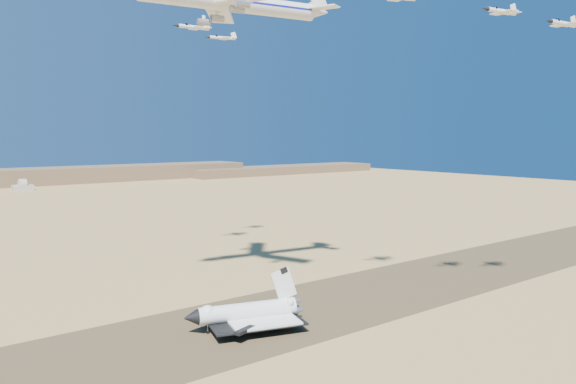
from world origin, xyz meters
TOP-DOWN VIEW (x-y plane):
  - ground at (0.00, 0.00)m, footprint 1200.00×1200.00m
  - runway at (0.00, 0.00)m, footprint 600.00×50.00m
  - ridgeline at (65.32, 527.31)m, footprint 960.00×90.00m
  - shuttle at (-8.38, -3.49)m, footprint 35.55×28.05m
  - carrier_747 at (1.94, 22.63)m, footprint 71.88×54.89m
  - crew_a at (0.41, -9.44)m, footprint 0.55×0.68m
  - crew_b at (0.09, -12.24)m, footprint 0.80×0.93m
  - crew_c at (-0.46, -9.28)m, footprint 1.03×1.13m
  - chase_jet_b at (55.61, -41.77)m, footprint 14.35×7.97m
  - chase_jet_c at (72.23, -51.69)m, footprint 14.67×8.04m
  - chase_jet_d at (18.12, 74.01)m, footprint 16.58×9.13m
  - chase_jet_e at (40.94, 88.77)m, footprint 14.68×8.57m

SIDE VIEW (x-z plane):
  - ground at x=0.00m, z-range 0.00..0.00m
  - runway at x=0.00m, z-range 0.00..0.06m
  - crew_a at x=0.41m, z-range 0.06..1.68m
  - crew_b at x=0.09m, z-range 0.06..1.72m
  - crew_c at x=-0.46m, z-range 0.06..1.80m
  - shuttle at x=-8.38m, z-range -4.01..13.34m
  - ridgeline at x=65.32m, z-range -1.37..16.63m
  - chase_jet_c at x=72.23m, z-range 87.14..90.80m
  - chase_jet_b at x=55.61m, z-range 90.15..93.74m
  - carrier_747 at x=1.94m, z-range 89.65..107.49m
  - chase_jet_d at x=18.12m, z-range 98.07..102.20m
  - chase_jet_e at x=40.94m, z-range 98.29..102.04m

